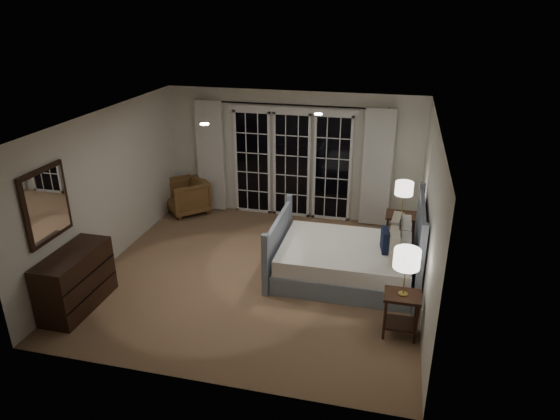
% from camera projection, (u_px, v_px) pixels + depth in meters
% --- Properties ---
extents(floor, '(5.00, 5.00, 0.00)m').
position_uv_depth(floor, '(258.00, 274.00, 7.98)').
color(floor, '#90644D').
rests_on(floor, ground).
extents(ceiling, '(5.00, 5.00, 0.00)m').
position_uv_depth(ceiling, '(255.00, 119.00, 7.00)').
color(ceiling, white).
rests_on(ceiling, wall_back).
extents(wall_left, '(0.02, 5.00, 2.50)m').
position_uv_depth(wall_left, '(108.00, 188.00, 8.03)').
color(wall_left, silver).
rests_on(wall_left, floor).
extents(wall_right, '(0.02, 5.00, 2.50)m').
position_uv_depth(wall_right, '(429.00, 217.00, 6.95)').
color(wall_right, silver).
rests_on(wall_right, floor).
extents(wall_back, '(5.00, 0.02, 2.50)m').
position_uv_depth(wall_back, '(292.00, 155.00, 9.73)').
color(wall_back, silver).
rests_on(wall_back, floor).
extents(wall_front, '(5.00, 0.02, 2.50)m').
position_uv_depth(wall_front, '(191.00, 288.00, 5.25)').
color(wall_front, silver).
rests_on(wall_front, floor).
extents(french_doors, '(2.50, 0.04, 2.20)m').
position_uv_depth(french_doors, '(292.00, 164.00, 9.75)').
color(french_doors, black).
rests_on(french_doors, wall_back).
extents(curtain_rod, '(3.50, 0.03, 0.03)m').
position_uv_depth(curtain_rod, '(292.00, 105.00, 9.25)').
color(curtain_rod, black).
rests_on(curtain_rod, wall_back).
extents(curtain_left, '(0.55, 0.10, 2.25)m').
position_uv_depth(curtain_left, '(211.00, 156.00, 10.02)').
color(curtain_left, silver).
rests_on(curtain_left, curtain_rod).
extents(curtain_right, '(0.55, 0.10, 2.25)m').
position_uv_depth(curtain_right, '(377.00, 168.00, 9.30)').
color(curtain_right, silver).
rests_on(curtain_right, curtain_rod).
extents(downlight_a, '(0.12, 0.12, 0.01)m').
position_uv_depth(downlight_a, '(318.00, 114.00, 7.37)').
color(downlight_a, white).
rests_on(downlight_a, ceiling).
extents(downlight_b, '(0.12, 0.12, 0.01)m').
position_uv_depth(downlight_b, '(205.00, 124.00, 6.78)').
color(downlight_b, white).
rests_on(downlight_b, ceiling).
extents(bed, '(2.22, 1.59, 1.29)m').
position_uv_depth(bed, '(349.00, 259.00, 7.76)').
color(bed, slate).
rests_on(bed, floor).
extents(nightstand_left, '(0.47, 0.37, 0.61)m').
position_uv_depth(nightstand_left, '(401.00, 308.00, 6.39)').
color(nightstand_left, '#311D10').
rests_on(nightstand_left, floor).
extents(nightstand_right, '(0.52, 0.42, 0.68)m').
position_uv_depth(nightstand_right, '(400.00, 227.00, 8.59)').
color(nightstand_right, '#311D10').
rests_on(nightstand_right, floor).
extents(lamp_left, '(0.33, 0.33, 0.64)m').
position_uv_depth(lamp_left, '(407.00, 259.00, 6.11)').
color(lamp_left, '#B49E48').
rests_on(lamp_left, nightstand_left).
extents(lamp_right, '(0.30, 0.30, 0.58)m').
position_uv_depth(lamp_right, '(404.00, 189.00, 8.32)').
color(lamp_right, '#B49E48').
rests_on(lamp_right, nightstand_right).
extents(armchair, '(1.09, 1.08, 0.71)m').
position_uv_depth(armchair, '(187.00, 196.00, 10.17)').
color(armchair, brown).
rests_on(armchair, floor).
extents(dresser, '(0.51, 1.21, 0.85)m').
position_uv_depth(dresser, '(76.00, 280.00, 6.98)').
color(dresser, '#311D10').
rests_on(dresser, floor).
extents(mirror, '(0.05, 0.85, 1.00)m').
position_uv_depth(mirror, '(46.00, 205.00, 6.59)').
color(mirror, '#311D10').
rests_on(mirror, wall_left).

